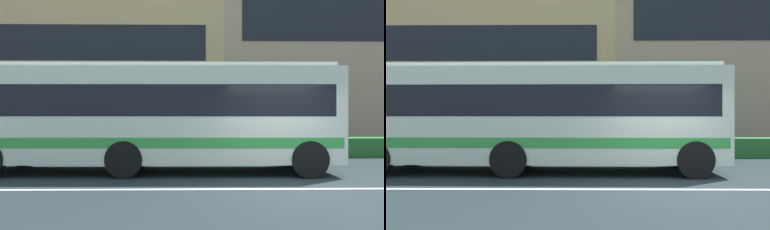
{
  "view_description": "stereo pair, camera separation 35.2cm",
  "coord_description": "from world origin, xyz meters",
  "views": [
    {
      "loc": [
        -2.5,
        -8.69,
        1.71
      ],
      "look_at": [
        -2.28,
        2.84,
        1.69
      ],
      "focal_mm": 35.87,
      "sensor_mm": 36.0,
      "label": 1
    },
    {
      "loc": [
        -2.15,
        -8.69,
        1.71
      ],
      "look_at": [
        -2.28,
        2.84,
        1.69
      ],
      "focal_mm": 35.87,
      "sensor_mm": 36.0,
      "label": 2
    }
  ],
  "objects": [
    {
      "name": "lane_centre_line",
      "position": [
        0.0,
        0.0,
        0.0
      ],
      "size": [
        60.0,
        0.16,
        0.01
      ],
      "primitive_type": "cube",
      "color": "silver",
      "rests_on": "ground_plane"
    },
    {
      "name": "ground_plane",
      "position": [
        0.0,
        0.0,
        0.0
      ],
      "size": [
        160.0,
        160.0,
        0.0
      ],
      "primitive_type": "plane",
      "color": "#222D30"
    },
    {
      "name": "apartment_block_left",
      "position": [
        -12.7,
        16.34,
        4.79
      ],
      "size": [
        24.63,
        8.94,
        9.57
      ],
      "color": "tan",
      "rests_on": "ground_plane"
    },
    {
      "name": "transit_bus",
      "position": [
        -3.46,
        2.68,
        1.73
      ],
      "size": [
        10.69,
        2.69,
        3.13
      ],
      "color": "silver",
      "rests_on": "ground_plane"
    },
    {
      "name": "hedge_row_far",
      "position": [
        -1.23,
        6.76,
        0.38
      ],
      "size": [
        15.41,
        1.1,
        0.76
      ],
      "primitive_type": "cube",
      "color": "#296E30",
      "rests_on": "ground_plane"
    }
  ]
}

